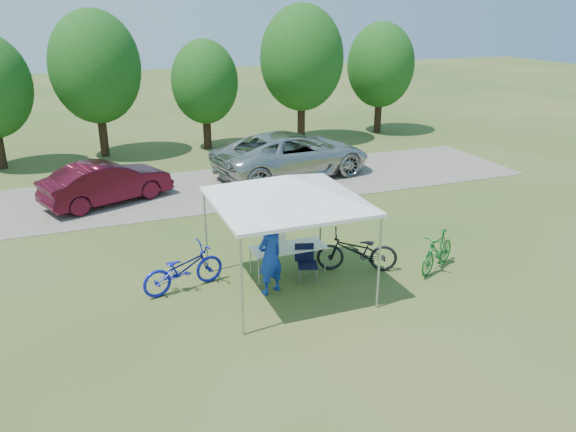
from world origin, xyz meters
The scene contains 14 objects.
ground centered at (0.00, 0.00, 0.00)m, with size 100.00×100.00×0.00m, color #2D5119.
gravel_strip centered at (0.00, 8.00, 0.01)m, with size 24.00×5.00×0.02m, color gray.
canopy centered at (0.00, 0.00, 2.65)m, with size 4.53×4.53×3.00m.
treeline centered at (-0.29, 14.05, 3.53)m, with size 24.89×4.28×6.30m.
folding_table centered at (0.29, 0.69, 0.69)m, with size 1.78×0.74×0.73m.
folding_chair centered at (0.59, 0.28, 0.52)m, with size 0.56×0.59×0.88m.
cooler centered at (-0.07, 0.69, 0.92)m, with size 0.52×0.35×0.38m.
ice_cream_cup centered at (0.64, 0.64, 0.76)m, with size 0.08×0.08×0.06m, color gold.
cyclist centered at (-0.41, -0.02, 0.89)m, with size 0.65×0.43×1.78m, color #1536AB.
bike_blue centered at (-2.21, 0.84, 0.51)m, with size 0.68×1.96×1.03m, color #141AB7.
bike_green centered at (3.81, -0.37, 0.49)m, with size 0.46×1.63×0.98m, color #166524.
bike_dark centered at (1.94, 0.29, 0.52)m, with size 0.69×1.97×1.03m, color black.
minivan centered at (3.47, 8.50, 0.86)m, with size 2.80×6.08×1.69m, color #B8B9B4.
sedan centered at (-3.35, 7.77, 0.71)m, with size 1.46×4.17×1.38m, color #410A18.
Camera 1 is at (-4.11, -10.78, 6.11)m, focal length 35.00 mm.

